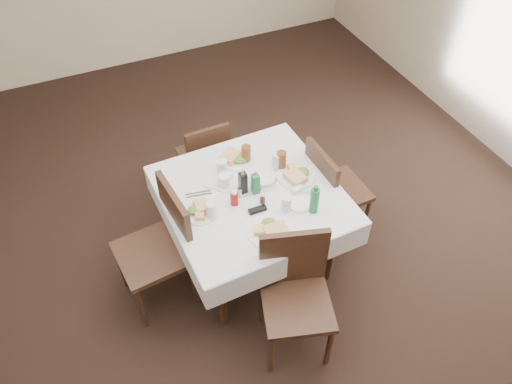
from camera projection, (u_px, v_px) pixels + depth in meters
ground_plane at (234, 269)px, 4.09m from camera, size 7.00×7.00×0.00m
room_shell at (224, 95)px, 2.87m from camera, size 6.04×7.04×2.80m
dining_table at (252, 201)px, 3.71m from camera, size 1.30×1.30×0.76m
chair_north at (206, 155)px, 4.38m from camera, size 0.40×0.40×0.83m
chair_south at (295, 286)px, 3.33m from camera, size 0.57×0.57×0.97m
chair_east at (330, 187)px, 4.02m from camera, size 0.45×0.45×0.93m
chair_west at (163, 241)px, 3.56m from camera, size 0.53×0.53×1.02m
meal_north at (236, 157)px, 3.88m from camera, size 0.30×0.30×0.06m
meal_south at (270, 230)px, 3.36m from camera, size 0.30×0.30×0.07m
meal_east at (297, 175)px, 3.74m from camera, size 0.29×0.29×0.06m
meal_west at (200, 210)px, 3.50m from camera, size 0.25×0.25×0.05m
side_plate_a at (213, 181)px, 3.72m from camera, size 0.17×0.17×0.01m
side_plate_b at (300, 204)px, 3.56m from camera, size 0.17×0.17×0.01m
water_n at (222, 168)px, 3.72m from camera, size 0.08×0.08×0.15m
water_s at (286, 204)px, 3.48m from camera, size 0.07×0.07×0.13m
water_e at (277, 161)px, 3.79m from camera, size 0.07×0.07×0.14m
water_w at (211, 211)px, 3.43m from camera, size 0.07×0.07×0.14m
iced_tea_a at (246, 154)px, 3.83m from camera, size 0.07×0.07×0.15m
iced_tea_b at (281, 160)px, 3.78m from camera, size 0.07×0.07×0.15m
bread_basket at (264, 180)px, 3.70m from camera, size 0.19×0.19×0.06m
oil_cruet_dark at (243, 182)px, 3.59m from camera, size 0.05×0.05×0.23m
oil_cruet_green at (255, 183)px, 3.59m from camera, size 0.05×0.05×0.22m
ketchup_bottle at (234, 198)px, 3.53m from camera, size 0.06×0.06×0.13m
salt_shaker at (239, 192)px, 3.59m from camera, size 0.04×0.04×0.08m
pepper_shaker at (262, 198)px, 3.55m from camera, size 0.04×0.04×0.09m
coffee_mug at (224, 181)px, 3.66m from camera, size 0.16×0.14×0.10m
sunglasses at (257, 210)px, 3.51m from camera, size 0.13×0.05×0.03m
green_bottle at (314, 200)px, 3.44m from camera, size 0.06×0.06×0.25m
sugar_caddy at (297, 189)px, 3.64m from camera, size 0.09×0.07×0.04m
cutlery_n at (245, 151)px, 3.97m from camera, size 0.10×0.16×0.01m
cutlery_s at (259, 236)px, 3.36m from camera, size 0.06×0.16×0.01m
cutlery_e at (306, 194)px, 3.63m from camera, size 0.18×0.06×0.01m
cutlery_w at (198, 194)px, 3.63m from camera, size 0.19×0.08×0.01m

